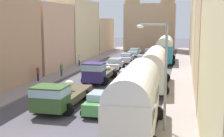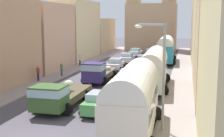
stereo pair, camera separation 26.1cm
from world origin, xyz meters
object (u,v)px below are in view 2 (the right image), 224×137
(parked_bus_1, at_px, (154,67))
(cargo_truck_0, at_px, (58,95))
(parked_bus_0, at_px, (133,97))
(pedestrian_2, at_px, (80,60))
(car_0, at_px, (116,64))
(car_3, at_px, (99,103))
(car_6, at_px, (150,53))
(pedestrian_1, at_px, (62,69))
(parked_bus_2, at_px, (166,48))
(car_5, at_px, (143,61))
(streetlamp_near, at_px, (160,68))
(car_2, at_px, (136,52))
(pedestrian_3, at_px, (38,73))
(cargo_truck_1, at_px, (98,72))
(car_1, at_px, (127,58))
(car_4, at_px, (127,77))

(parked_bus_1, relative_size, cargo_truck_0, 1.35)
(parked_bus_0, relative_size, pedestrian_2, 5.28)
(car_0, height_order, car_3, car_3)
(car_3, relative_size, pedestrian_2, 2.16)
(car_6, distance_m, pedestrian_1, 23.42)
(parked_bus_2, relative_size, pedestrian_1, 5.72)
(car_5, xyz_separation_m, pedestrian_2, (-8.96, -1.82, 0.13))
(parked_bus_2, height_order, car_0, parked_bus_2)
(parked_bus_0, bearing_deg, car_6, 95.09)
(parked_bus_2, bearing_deg, car_5, -119.91)
(streetlamp_near, bearing_deg, car_3, 147.59)
(parked_bus_1, bearing_deg, car_2, 102.94)
(parked_bus_1, relative_size, pedestrian_3, 5.62)
(cargo_truck_1, xyz_separation_m, car_5, (3.09, 12.81, -0.37))
(car_1, relative_size, car_4, 1.02)
(car_4, bearing_deg, car_0, 109.88)
(pedestrian_3, height_order, streetlamp_near, streetlamp_near)
(parked_bus_1, distance_m, pedestrian_2, 17.14)
(cargo_truck_1, relative_size, streetlamp_near, 1.11)
(car_2, relative_size, car_3, 1.11)
(car_3, relative_size, streetlamp_near, 0.56)
(car_6, height_order, streetlamp_near, streetlamp_near)
(car_5, height_order, pedestrian_2, car_5)
(parked_bus_0, relative_size, pedestrian_1, 5.10)
(parked_bus_0, height_order, parked_bus_2, parked_bus_2)
(parked_bus_2, bearing_deg, streetlamp_near, -86.84)
(parked_bus_2, bearing_deg, car_0, -126.06)
(cargo_truck_0, xyz_separation_m, car_6, (2.93, 34.67, -0.34))
(car_3, distance_m, pedestrian_3, 13.62)
(cargo_truck_1, xyz_separation_m, car_6, (2.87, 24.21, -0.44))
(parked_bus_0, bearing_deg, car_0, 105.30)
(parked_bus_0, bearing_deg, pedestrian_3, 133.84)
(car_0, height_order, car_2, car_0)
(parked_bus_0, bearing_deg, car_2, 99.04)
(pedestrian_2, height_order, streetlamp_near, streetlamp_near)
(car_4, bearing_deg, car_3, -90.13)
(cargo_truck_0, height_order, cargo_truck_1, cargo_truck_1)
(car_0, xyz_separation_m, car_4, (3.36, -9.29, 0.01))
(pedestrian_3, bearing_deg, car_1, 69.37)
(car_4, height_order, pedestrian_2, pedestrian_2)
(car_3, height_order, pedestrian_3, pedestrian_3)
(cargo_truck_0, relative_size, car_2, 1.84)
(cargo_truck_1, distance_m, car_1, 16.41)
(car_4, distance_m, car_5, 12.74)
(car_6, bearing_deg, cargo_truck_0, -94.83)
(parked_bus_1, height_order, pedestrian_3, parked_bus_1)
(cargo_truck_1, height_order, pedestrian_2, cargo_truck_1)
(car_1, distance_m, pedestrian_1, 15.15)
(parked_bus_1, distance_m, car_1, 18.66)
(car_1, bearing_deg, car_5, -50.37)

